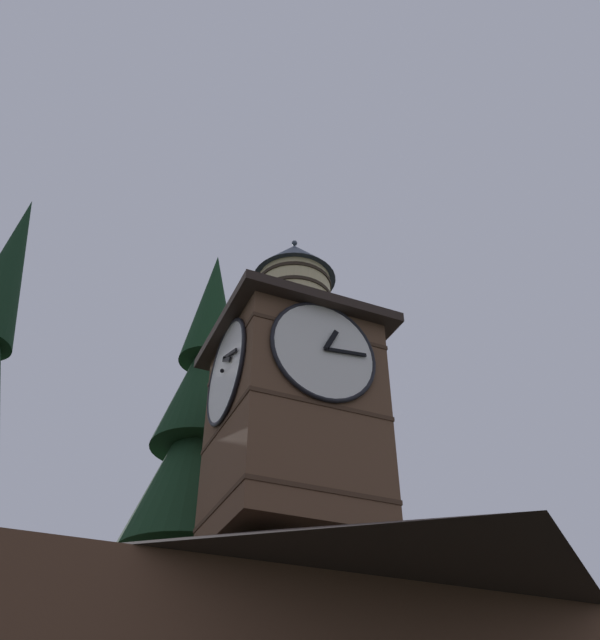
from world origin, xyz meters
TOP-DOWN VIEW (x-y plane):
  - clock_tower at (-0.15, -3.50)m, footprint 4.03×4.03m
  - pine_tree_behind at (0.84, -8.13)m, footprint 5.85×5.85m
  - moon at (-16.48, -31.90)m, footprint 2.24×2.24m

SIDE VIEW (x-z plane):
  - pine_tree_behind at x=0.84m, z-range -1.94..15.81m
  - clock_tower at x=-0.15m, z-range 5.49..14.11m
  - moon at x=-16.48m, z-range 10.18..12.42m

